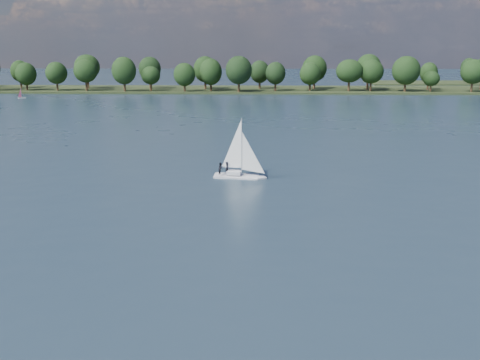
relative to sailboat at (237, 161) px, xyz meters
name	(u,v)px	position (x,y,z in m)	size (l,w,h in m)	color
ground	(290,129)	(10.50, 47.55, -2.53)	(700.00, 700.00, 0.00)	#233342
far_shore	(275,90)	(10.50, 159.55, -2.53)	(660.00, 40.00, 1.50)	black
sailboat	(237,161)	(0.00, 0.00, 0.00)	(7.09, 2.86, 9.08)	silver
dinghy_pink	(21,96)	(-83.53, 120.34, -1.58)	(2.51, 2.44, 4.02)	silver
treeline	(254,72)	(1.40, 155.76, 5.62)	(562.12, 74.20, 18.88)	black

